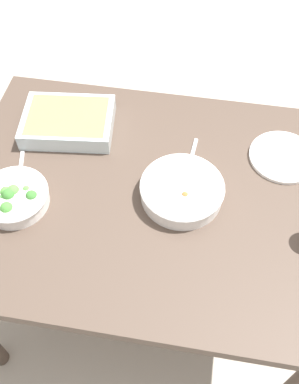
{
  "coord_description": "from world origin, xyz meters",
  "views": [
    {
      "loc": [
        -0.13,
        0.79,
        1.85
      ],
      "look_at": [
        0.0,
        0.0,
        0.74
      ],
      "focal_mm": 41.65,
      "sensor_mm": 36.0,
      "label": 1
    }
  ],
  "objects_px": {
    "baking_dish": "(68,121)",
    "spoon_by_broccoli": "(19,178)",
    "side_plate": "(283,157)",
    "broccoli_bowl": "(14,197)",
    "spoon_by_stew": "(190,164)",
    "stew_bowl": "(182,191)"
  },
  "relations": [
    {
      "from": "baking_dish",
      "to": "spoon_by_broccoli",
      "type": "relative_size",
      "value": 1.85
    },
    {
      "from": "side_plate",
      "to": "spoon_by_broccoli",
      "type": "height_order",
      "value": "side_plate"
    },
    {
      "from": "side_plate",
      "to": "spoon_by_broccoli",
      "type": "xyz_separation_m",
      "value": [
        0.82,
        0.23,
        -0.0
      ]
    },
    {
      "from": "side_plate",
      "to": "broccoli_bowl",
      "type": "bearing_deg",
      "value": 21.48
    },
    {
      "from": "stew_bowl",
      "to": "broccoli_bowl",
      "type": "bearing_deg",
      "value": 12.13
    },
    {
      "from": "spoon_by_broccoli",
      "to": "spoon_by_stew",
      "type": "bearing_deg",
      "value": -164.3
    },
    {
      "from": "broccoli_bowl",
      "to": "spoon_by_broccoli",
      "type": "distance_m",
      "value": 0.09
    },
    {
      "from": "broccoli_bowl",
      "to": "spoon_by_broccoli",
      "type": "bearing_deg",
      "value": -76.65
    },
    {
      "from": "baking_dish",
      "to": "side_plate",
      "type": "height_order",
      "value": "baking_dish"
    },
    {
      "from": "stew_bowl",
      "to": "broccoli_bowl",
      "type": "relative_size",
      "value": 1.23
    },
    {
      "from": "broccoli_bowl",
      "to": "spoon_by_stew",
      "type": "relative_size",
      "value": 1.18
    },
    {
      "from": "baking_dish",
      "to": "spoon_by_broccoli",
      "type": "height_order",
      "value": "baking_dish"
    },
    {
      "from": "stew_bowl",
      "to": "baking_dish",
      "type": "xyz_separation_m",
      "value": [
        0.41,
        -0.22,
        0.0
      ]
    },
    {
      "from": "broccoli_bowl",
      "to": "side_plate",
      "type": "xyz_separation_m",
      "value": [
        -0.8,
        -0.31,
        -0.02
      ]
    },
    {
      "from": "baking_dish",
      "to": "spoon_by_stew",
      "type": "relative_size",
      "value": 1.84
    },
    {
      "from": "baking_dish",
      "to": "spoon_by_stew",
      "type": "distance_m",
      "value": 0.44
    },
    {
      "from": "stew_bowl",
      "to": "side_plate",
      "type": "distance_m",
      "value": 0.37
    },
    {
      "from": "baking_dish",
      "to": "side_plate",
      "type": "distance_m",
      "value": 0.72
    },
    {
      "from": "side_plate",
      "to": "spoon_by_broccoli",
      "type": "bearing_deg",
      "value": 15.46
    },
    {
      "from": "stew_bowl",
      "to": "spoon_by_stew",
      "type": "bearing_deg",
      "value": -94.96
    },
    {
      "from": "spoon_by_stew",
      "to": "stew_bowl",
      "type": "bearing_deg",
      "value": 85.04
    },
    {
      "from": "stew_bowl",
      "to": "spoon_by_stew",
      "type": "xyz_separation_m",
      "value": [
        -0.01,
        -0.13,
        -0.03
      ]
    }
  ]
}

